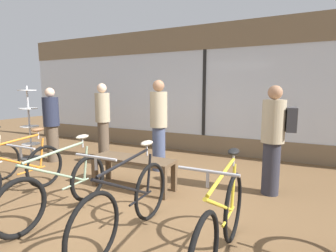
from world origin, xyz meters
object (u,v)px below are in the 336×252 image
(accessory_rack, at_px, (30,129))
(display_bench, at_px, (133,163))
(bicycle_center_left, at_px, (60,188))
(customer_by_window, at_px, (159,123))
(customer_mid_floor, at_px, (274,137))
(bicycle_left, at_px, (15,173))
(bicycle_center_right, at_px, (128,204))
(customer_near_bench, at_px, (52,123))
(bicycle_right, at_px, (222,224))
(customer_near_rack, at_px, (103,119))

(accessory_rack, relative_size, display_bench, 1.22)
(bicycle_center_left, distance_m, accessory_rack, 3.38)
(customer_by_window, relative_size, customer_mid_floor, 1.07)
(customer_by_window, bearing_deg, bicycle_center_left, -95.59)
(customer_by_window, bearing_deg, bicycle_left, -120.36)
(bicycle_center_right, distance_m, customer_near_bench, 3.83)
(bicycle_right, distance_m, display_bench, 2.21)
(accessory_rack, xyz_separation_m, customer_mid_floor, (5.28, 0.25, 0.21))
(bicycle_center_right, bearing_deg, customer_near_rack, 134.00)
(bicycle_center_right, xyz_separation_m, customer_near_bench, (-3.33, 1.83, 0.47))
(display_bench, bearing_deg, customer_near_bench, 167.51)
(bicycle_left, distance_m, bicycle_center_left, 1.06)
(customer_mid_floor, bearing_deg, customer_by_window, 171.85)
(customer_mid_floor, relative_size, customer_near_bench, 1.02)
(bicycle_center_left, relative_size, bicycle_right, 1.00)
(bicycle_right, distance_m, customer_by_window, 3.04)
(bicycle_left, xyz_separation_m, bicycle_center_left, (1.05, -0.10, -0.01))
(bicycle_center_right, bearing_deg, bicycle_left, 176.23)
(bicycle_right, xyz_separation_m, customer_mid_floor, (0.26, 2.01, 0.50))
(bicycle_left, bearing_deg, display_bench, 39.69)
(bicycle_center_left, xyz_separation_m, customer_mid_floor, (2.38, 1.96, 0.54))
(accessory_rack, height_order, customer_near_bench, accessory_rack)
(bicycle_left, xyz_separation_m, display_bench, (1.36, 1.12, 0.03))
(bicycle_left, relative_size, customer_mid_floor, 1.05)
(display_bench, xyz_separation_m, customer_mid_floor, (2.08, 0.74, 0.49))
(bicycle_center_right, bearing_deg, bicycle_center_left, 177.85)
(bicycle_left, distance_m, customer_mid_floor, 3.94)
(customer_near_rack, height_order, customer_mid_floor, customer_near_rack)
(display_bench, height_order, customer_near_rack, customer_near_rack)
(bicycle_right, relative_size, customer_near_bench, 1.05)
(bicycle_right, height_order, accessory_rack, accessory_rack)
(customer_near_rack, bearing_deg, customer_near_bench, -135.99)
(bicycle_center_left, height_order, accessory_rack, accessory_rack)
(display_bench, relative_size, customer_mid_floor, 0.83)
(bicycle_right, distance_m, customer_mid_floor, 2.08)
(display_bench, bearing_deg, customer_near_rack, 142.37)
(customer_near_rack, xyz_separation_m, customer_by_window, (1.66, -0.30, 0.03))
(display_bench, relative_size, customer_near_rack, 0.79)
(customer_near_rack, relative_size, customer_by_window, 0.98)
(bicycle_left, distance_m, customer_near_rack, 2.56)
(bicycle_right, bearing_deg, customer_mid_floor, 82.52)
(customer_near_rack, xyz_separation_m, customer_mid_floor, (3.82, -0.60, -0.02))
(bicycle_center_left, relative_size, display_bench, 1.24)
(bicycle_center_left, relative_size, customer_near_bench, 1.04)
(bicycle_center_left, xyz_separation_m, accessory_rack, (-2.90, 1.72, 0.33))
(bicycle_center_left, relative_size, customer_mid_floor, 1.03)
(accessory_rack, bearing_deg, customer_near_bench, 6.24)
(bicycle_center_right, distance_m, customer_near_rack, 3.67)
(bicycle_left, distance_m, bicycle_center_right, 2.14)
(customer_near_rack, xyz_separation_m, customer_near_bench, (-0.81, -0.78, -0.06))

